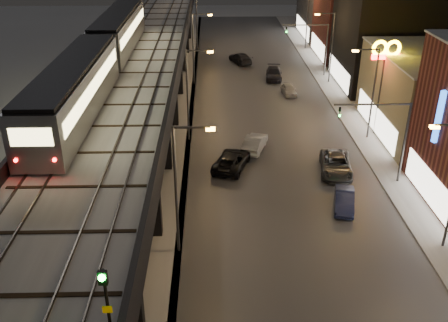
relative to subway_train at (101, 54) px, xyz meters
name	(u,v)px	position (x,y,z in m)	size (l,w,h in m)	color
road_surface	(268,124)	(16.00, 3.59, -8.52)	(17.00, 120.00, 0.06)	#46474D
sidewalk_right	(361,122)	(26.00, 3.59, -8.48)	(4.00, 120.00, 0.14)	#9FA1A8
under_viaduct_pavement	(140,125)	(2.50, 3.59, -8.52)	(11.00, 120.00, 0.06)	#9FA1A8
elevated_viaduct	(132,83)	(2.50, 0.44, -2.93)	(9.00, 100.00, 6.30)	black
viaduct_trackbed	(131,75)	(2.49, 0.57, -2.16)	(8.40, 100.00, 0.32)	#B2B7C1
viaduct_parapet_streetside	(177,70)	(6.85, 0.59, -1.70)	(0.30, 100.00, 1.10)	black
viaduct_parapet_far	(84,70)	(-1.85, 0.59, -1.70)	(0.30, 100.00, 1.10)	black
building_c	(440,95)	(32.49, 0.59, -4.47)	(12.20, 15.20, 8.16)	#7D7457
building_d	(392,30)	(32.49, 16.59, -1.47)	(12.20, 13.20, 14.16)	black
building_e	(359,23)	(32.49, 30.59, -3.47)	(12.20, 12.20, 10.16)	brown
building_f	(338,4)	(32.49, 44.59, -2.97)	(12.20, 16.20, 11.16)	#2F2F33
streetlight_left_1	(180,182)	(8.07, -18.41, -3.31)	(2.57, 0.28, 9.00)	#38383A
streetlight_left_2	(190,89)	(8.07, -0.41, -3.31)	(2.57, 0.28, 9.00)	#38383A
streetlight_right_2	(371,88)	(25.23, -0.41, -3.31)	(2.56, 0.28, 9.00)	#38383A
streetlight_left_3	(195,44)	(8.07, 17.59, -3.31)	(2.57, 0.28, 9.00)	#38383A
streetlight_right_3	(330,43)	(25.23, 17.59, -3.31)	(2.56, 0.28, 9.00)	#38383A
streetlight_left_4	(198,17)	(8.07, 35.59, -3.31)	(2.57, 0.28, 9.00)	#38383A
streetlight_right_4	(306,16)	(25.23, 35.59, -3.31)	(2.56, 0.28, 9.00)	#38383A
traffic_light_rig_a	(392,133)	(24.34, -9.41, -4.05)	(6.10, 0.34, 7.00)	#38383A
traffic_light_rig_b	(318,43)	(24.34, 20.59, -4.05)	(6.10, 0.34, 7.00)	#38383A
subway_train	(101,54)	(0.00, 0.00, 0.00)	(3.24, 39.67, 3.89)	gray
rail_signal	(105,291)	(6.40, -32.17, 0.16)	(0.34, 0.42, 2.94)	black
car_near_white	(255,144)	(14.07, -3.01, -7.80)	(1.58, 4.52, 1.49)	#9A9EA7
car_mid_silver	(232,161)	(11.76, -6.60, -7.82)	(2.41, 5.22, 1.45)	black
car_mid_dark	(240,58)	(14.39, 27.17, -7.81)	(2.08, 5.13, 1.49)	black
car_onc_silver	(344,201)	(20.01, -13.38, -7.89)	(1.40, 4.01, 1.32)	#161D44
car_onc_dark	(336,165)	(20.66, -7.70, -7.78)	(2.55, 5.54, 1.54)	#3B3D40
car_onc_white	(274,74)	(18.45, 19.26, -7.82)	(2.04, 5.02, 1.46)	black
car_onc_red	(289,90)	(19.53, 12.87, -7.93)	(1.47, 3.65, 1.24)	#A7A8A9
sign_mcdonalds	(385,60)	(26.50, 0.56, -0.87)	(2.83, 0.50, 9.53)	#38383A
sign_carwash	(445,124)	(27.00, -12.33, -2.15)	(1.74, 0.35, 9.02)	#38383A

